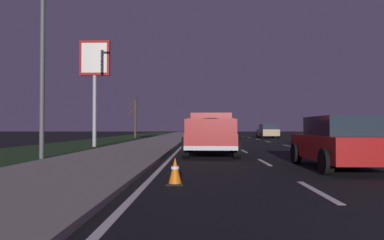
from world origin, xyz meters
TOP-DOWN VIEW (x-y plane):
  - ground at (27.00, 0.00)m, footprint 144.00×144.00m
  - sidewalk_shoulder at (27.00, 7.45)m, footprint 108.00×4.00m
  - grass_verge at (27.00, 12.45)m, footprint 108.00×6.00m
  - lane_markings at (30.68, 3.01)m, footprint 108.83×7.04m
  - pickup_truck at (13.23, 3.50)m, footprint 5.49×2.40m
  - sedan_tan at (37.71, -3.56)m, footprint 4.41×2.03m
  - sedan_silver at (18.53, -3.61)m, footprint 4.43×2.08m
  - sedan_red at (7.97, -0.15)m, footprint 4.42×2.05m
  - gas_price_sign at (19.65, 10.62)m, footprint 0.27×1.90m
  - street_light_near at (11.02, 9.81)m, footprint 0.36×1.97m
  - bare_tree_far at (40.02, 11.77)m, footprint 1.61×1.35m
  - traffic_cone_near at (4.94, 4.51)m, footprint 0.36×0.36m

SIDE VIEW (x-z plane):
  - ground at x=27.00m, z-range 0.00..0.00m
  - grass_verge at x=27.00m, z-range 0.00..0.01m
  - lane_markings at x=30.68m, z-range 0.00..0.01m
  - sidewalk_shoulder at x=27.00m, z-range 0.00..0.12m
  - traffic_cone_near at x=4.94m, z-range -0.01..0.57m
  - sedan_tan at x=37.71m, z-range 0.01..1.55m
  - sedan_silver at x=18.53m, z-range 0.01..1.55m
  - sedan_red at x=7.97m, z-range 0.01..1.55m
  - pickup_truck at x=13.23m, z-range 0.05..1.92m
  - bare_tree_far at x=40.02m, z-range -0.17..4.98m
  - street_light_near at x=11.02m, z-range 0.81..8.72m
  - gas_price_sign at x=19.65m, z-range 1.67..8.33m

